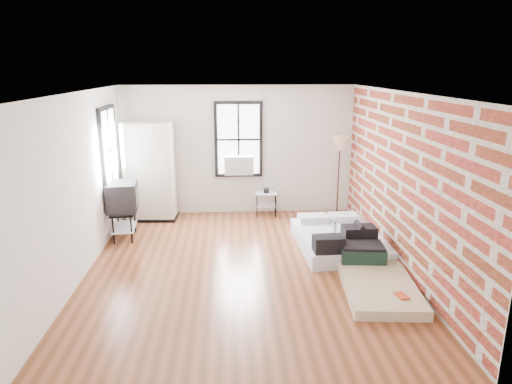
{
  "coord_description": "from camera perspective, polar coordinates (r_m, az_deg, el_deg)",
  "views": [
    {
      "loc": [
        -0.21,
        -6.83,
        3.16
      ],
      "look_at": [
        0.22,
        0.3,
        1.2
      ],
      "focal_mm": 32.0,
      "sensor_mm": 36.0,
      "label": 1
    }
  ],
  "objects": [
    {
      "name": "ground",
      "position": [
        7.53,
        -1.55,
        -9.47
      ],
      "size": [
        6.0,
        6.0,
        0.0
      ],
      "primitive_type": "plane",
      "color": "#582F17",
      "rests_on": "ground"
    },
    {
      "name": "room_shell",
      "position": [
        7.34,
        0.07,
        4.19
      ],
      "size": [
        5.02,
        6.02,
        2.8
      ],
      "color": "silver",
      "rests_on": "ground"
    },
    {
      "name": "mattress_main",
      "position": [
        8.38,
        10.34,
        -5.8
      ],
      "size": [
        1.52,
        2.0,
        0.62
      ],
      "rotation": [
        0.0,
        0.0,
        0.05
      ],
      "color": "silver",
      "rests_on": "ground"
    },
    {
      "name": "mattress_bare",
      "position": [
        7.22,
        14.46,
        -10.03
      ],
      "size": [
        1.16,
        1.98,
        0.41
      ],
      "rotation": [
        0.0,
        0.0,
        -0.09
      ],
      "color": "#C8BB91",
      "rests_on": "ground"
    },
    {
      "name": "wardrobe",
      "position": [
        9.86,
        -13.12,
        2.49
      ],
      "size": [
        1.08,
        0.66,
        2.07
      ],
      "rotation": [
        0.0,
        0.0,
        -0.05
      ],
      "color": "black",
      "rests_on": "ground"
    },
    {
      "name": "side_table",
      "position": [
        9.97,
        1.29,
        -0.67
      ],
      "size": [
        0.48,
        0.4,
        0.61
      ],
      "rotation": [
        0.0,
        0.0,
        -0.06
      ],
      "color": "black",
      "rests_on": "ground"
    },
    {
      "name": "floor_lamp",
      "position": [
        9.91,
        10.44,
        5.43
      ],
      "size": [
        0.37,
        0.37,
        1.74
      ],
      "color": "black",
      "rests_on": "ground"
    },
    {
      "name": "tv_stand",
      "position": [
        8.9,
        -16.32,
        -0.79
      ],
      "size": [
        0.6,
        0.81,
        1.08
      ],
      "rotation": [
        0.0,
        0.0,
        0.09
      ],
      "color": "black",
      "rests_on": "ground"
    }
  ]
}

